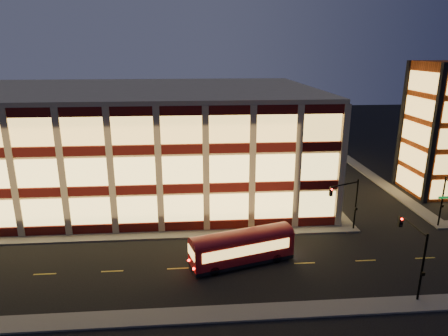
{
  "coord_description": "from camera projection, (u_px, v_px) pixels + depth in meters",
  "views": [
    {
      "loc": [
        5.65,
        -39.0,
        19.66
      ],
      "look_at": [
        9.42,
        8.0,
        5.42
      ],
      "focal_mm": 32.0,
      "sensor_mm": 36.0,
      "label": 1
    }
  ],
  "objects": [
    {
      "name": "stair_tower",
      "position": [
        445.0,
        129.0,
        54.33
      ],
      "size": [
        8.6,
        8.6,
        18.0
      ],
      "color": "#8C3814",
      "rests_on": "ground"
    },
    {
      "name": "sidewalk_office_east",
      "position": [
        308.0,
        183.0,
        60.43
      ],
      "size": [
        2.0,
        30.0,
        0.15
      ],
      "primitive_type": "cube",
      "color": "#514F4C",
      "rests_on": "ground"
    },
    {
      "name": "trolley_bus",
      "position": [
        242.0,
        245.0,
        37.47
      ],
      "size": [
        10.14,
        5.14,
        3.33
      ],
      "rotation": [
        0.0,
        0.0,
        0.29
      ],
      "color": "maroon",
      "rests_on": "ground"
    },
    {
      "name": "sidewalk_office_south",
      "position": [
        115.0,
        236.0,
        43.17
      ],
      "size": [
        54.0,
        2.0,
        0.15
      ],
      "primitive_type": "cube",
      "color": "#514F4C",
      "rests_on": "ground"
    },
    {
      "name": "ground",
      "position": [
        142.0,
        240.0,
        42.46
      ],
      "size": [
        200.0,
        200.0,
        0.0
      ],
      "primitive_type": "plane",
      "color": "black",
      "rests_on": "ground"
    },
    {
      "name": "sidewalk_near",
      "position": [
        122.0,
        319.0,
        30.04
      ],
      "size": [
        100.0,
        2.0,
        0.15
      ],
      "primitive_type": "cube",
      "color": "#514F4C",
      "rests_on": "ground"
    },
    {
      "name": "traffic_signal_far",
      "position": [
        347.0,
        197.0,
        43.2
      ],
      "size": [
        3.79,
        1.87,
        6.0
      ],
      "color": "black",
      "rests_on": "ground"
    },
    {
      "name": "office_building",
      "position": [
        132.0,
        139.0,
        56.29
      ],
      "size": [
        50.45,
        30.45,
        14.5
      ],
      "color": "tan",
      "rests_on": "ground"
    },
    {
      "name": "traffic_signal_near",
      "position": [
        414.0,
        246.0,
        32.54
      ],
      "size": [
        0.32,
        4.45,
        6.0
      ],
      "color": "black",
      "rests_on": "ground"
    },
    {
      "name": "sidewalk_tower_west",
      "position": [
        379.0,
        181.0,
        61.27
      ],
      "size": [
        2.0,
        30.0,
        0.15
      ],
      "primitive_type": "cube",
      "color": "#514F4C",
      "rests_on": "ground"
    }
  ]
}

